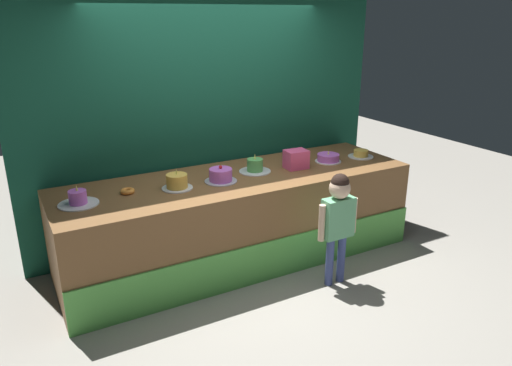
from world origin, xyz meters
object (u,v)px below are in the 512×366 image
Objects in this scene: child_figure at (338,214)px; donut at (128,191)px; cake_left at (177,182)px; cake_far_left at (78,199)px; cake_center_right at (255,166)px; cake_center_left at (221,176)px; cake_far_right at (361,154)px; pink_box at (296,159)px; cake_right at (328,158)px.

donut is (-1.64, 0.94, 0.21)m from child_figure.
cake_left is at bearing 145.01° from child_figure.
cake_left reaches higher than donut.
cake_far_left is at bearing 157.17° from child_figure.
donut is 1.30m from cake_center_right.
cake_center_left is 1.10× the size of cake_far_right.
cake_left reaches higher than cake_far_right.
cake_far_left is at bearing -171.52° from donut.
cake_far_left is 3.03m from cake_far_right.
cake_far_right is (0.96, 0.83, 0.22)m from child_figure.
child_figure is 3.36× the size of cake_center_right.
pink_box is at bearing 0.71° from cake_center_left.
child_figure is at bearing -96.18° from pink_box.
cake_center_right is (1.73, 0.06, 0.01)m from cake_far_left.
cake_far_left is 1.19× the size of cake_left.
pink_box is 0.81× the size of cake_far_right.
donut is at bearing 172.79° from cake_center_left.
cake_center_left is at bearing -165.88° from cake_center_right.
cake_left reaches higher than cake_far_left.
cake_right is (1.73, 0.02, -0.02)m from cake_left.
cake_left is at bearing -1.83° from cake_far_left.
cake_center_left is at bearing -2.29° from cake_left.
cake_left is at bearing -12.02° from donut.
cake_center_left is at bearing -7.21° from donut.
cake_far_left is at bearing 178.02° from cake_center_left.
pink_box is 0.87m from cake_center_left.
pink_box is 0.73× the size of cake_center_left.
cake_center_right is 1.14× the size of cake_far_right.
cake_right reaches higher than cake_far_right.
child_figure reaches higher than pink_box.
child_figure is 1.03m from cake_center_right.
cake_left is 0.91× the size of cake_center_left.
cake_far_left reaches higher than donut.
cake_right is at bearing -4.97° from cake_center_right.
cake_right is at bearing 1.49° from cake_center_left.
cake_center_right is at bearing 14.12° from cake_center_left.
cake_far_left is at bearing 179.09° from pink_box.
cake_far_right is at bearing -3.71° from cake_right.
cake_far_right is at bearing -2.29° from donut.
cake_left is at bearing -179.46° from cake_right.
cake_right is (0.87, -0.08, -0.02)m from cake_center_right.
cake_far_left is 1.09× the size of cake_center_left.
cake_center_left is at bearing -178.51° from cake_right.
cake_center_left is 1.09× the size of cake_right.
child_figure and cake_center_right have the same top height.
child_figure is 8.54× the size of donut.
child_figure is 3.23× the size of cake_far_left.
cake_far_left is 1.19× the size of cake_right.
cake_center_right reaches higher than cake_right.
cake_center_left is 1.73m from cake_far_right.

